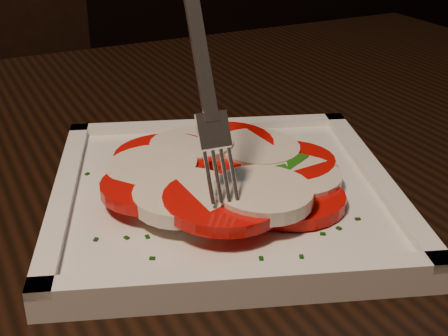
# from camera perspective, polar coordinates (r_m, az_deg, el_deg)

# --- Properties ---
(table) EXTENTS (1.28, 0.92, 0.75)m
(table) POSITION_cam_1_polar(r_m,az_deg,el_deg) (0.56, -6.83, -9.57)
(table) COLOR black
(table) RESTS_ON ground
(plate) EXTENTS (0.30, 0.30, 0.01)m
(plate) POSITION_cam_1_polar(r_m,az_deg,el_deg) (0.46, 0.00, -2.53)
(plate) COLOR white
(plate) RESTS_ON table
(caprese_salad) EXTENTS (0.19, 0.21, 0.03)m
(caprese_salad) POSITION_cam_1_polar(r_m,az_deg,el_deg) (0.45, 0.00, -0.46)
(caprese_salad) COLOR red
(caprese_salad) RESTS_ON plate
(fork) EXTENTS (0.04, 0.09, 0.17)m
(fork) POSITION_cam_1_polar(r_m,az_deg,el_deg) (0.40, -2.69, 10.70)
(fork) COLOR white
(fork) RESTS_ON caprese_salad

